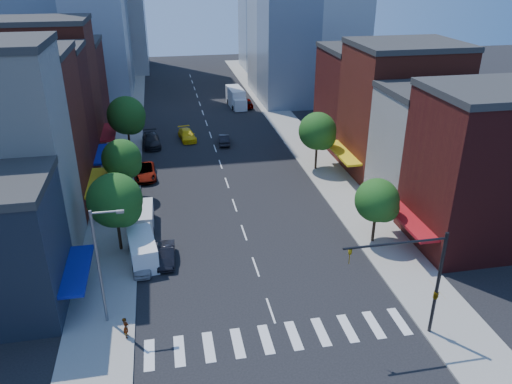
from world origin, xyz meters
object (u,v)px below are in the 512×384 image
parked_car_second (166,255)px  pedestrian_near (126,328)px  cargo_van_near (143,250)px  pedestrian_far (132,240)px  box_truck (236,98)px  cargo_van_far (143,218)px  parked_car_third (145,172)px  parked_car_rear (151,140)px  traffic_car_far (246,103)px  traffic_car_oncoming (224,139)px  parked_car_front (143,264)px  taxi (187,135)px

parked_car_second → pedestrian_near: (-3.00, -9.34, 0.26)m
cargo_van_near → pedestrian_far: size_ratio=3.60×
parked_car_second → cargo_van_near: bearing=169.7°
box_truck → pedestrian_far: 48.92m
parked_car_second → box_truck: bearing=76.7°
box_truck → parked_car_second: bearing=-109.3°
cargo_van_far → pedestrian_near: 15.97m
parked_car_second → parked_car_third: (-2.00, 19.11, 0.08)m
parked_car_rear → parked_car_third: bearing=-99.0°
parked_car_second → cargo_van_far: cargo_van_far is taller
cargo_van_far → parked_car_rear: bearing=88.8°
cargo_van_near → box_truck: 50.81m
parked_car_second → traffic_car_far: 50.22m
parked_car_rear → traffic_car_oncoming: bearing=-11.5°
traffic_car_oncoming → pedestrian_near: bearing=78.2°
parked_car_second → pedestrian_near: bearing=-105.3°
traffic_car_far → cargo_van_far: bearing=65.5°
traffic_car_oncoming → box_truck: (4.78, 19.49, 0.79)m
parked_car_third → cargo_van_near: 18.66m
parked_car_front → traffic_car_far: 51.76m
box_truck → taxi: bearing=-124.0°
pedestrian_near → parked_car_front: bearing=-2.1°
traffic_car_far → box_truck: box_truck is taller
parked_car_second → box_truck: (13.78, 48.75, 0.80)m
parked_car_third → traffic_car_oncoming: (11.00, 10.16, -0.07)m
cargo_van_near → traffic_car_far: size_ratio=1.17×
parked_car_second → parked_car_front: bearing=-152.0°
cargo_van_far → taxi: 26.19m
parked_car_rear → cargo_van_far: bearing=-96.8°
parked_car_front → parked_car_second: (2.00, 0.95, 0.05)m
pedestrian_near → pedestrian_far: (0.00, 12.15, -0.03)m
parked_car_second → cargo_van_near: size_ratio=0.75×
cargo_van_far → traffic_car_far: cargo_van_far is taller
parked_car_rear → traffic_car_far: parked_car_rear is taller
parked_car_front → cargo_van_far: cargo_van_far is taller
parked_car_front → taxi: bearing=81.8°
taxi → traffic_car_far: 19.44m
pedestrian_near → cargo_van_far: bearing=1.1°
parked_car_front → parked_car_rear: 31.44m
parked_car_third → box_truck: 33.59m
parked_car_rear → pedestrian_far: size_ratio=3.69×
traffic_car_oncoming → traffic_car_far: traffic_car_far is taller
parked_car_rear → pedestrian_far: bearing=-98.6°
parked_car_third → box_truck: size_ratio=0.69×
parked_car_second → pedestrian_near: pedestrian_near is taller
box_truck → parked_car_front: bearing=-111.1°
traffic_car_far → parked_car_second: bearing=70.6°
taxi → pedestrian_near: pedestrian_near is taller
traffic_car_oncoming → parked_car_second: bearing=78.4°
traffic_car_oncoming → cargo_van_far: bearing=69.6°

